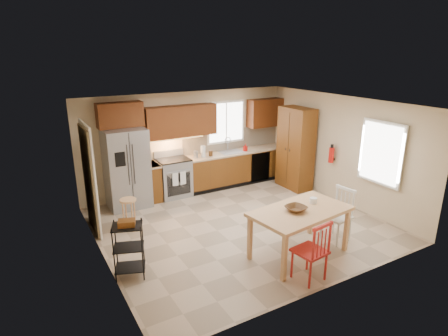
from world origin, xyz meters
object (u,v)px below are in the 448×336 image
range_stove (174,178)px  table_bowl (296,211)px  chair_red (310,250)px  chair_white (337,216)px  pantry (295,148)px  dining_table (299,233)px  table_jar (313,202)px  utility_cart (129,250)px  soap_bottle (245,147)px  refrigerator (127,168)px  bar_stool (129,215)px  fire_extinguisher (331,155)px

range_stove → table_bowl: 3.79m
chair_red → chair_white: bearing=21.1°
pantry → table_bowl: (-2.27, -2.71, -0.19)m
pantry → range_stove: bearing=161.7°
dining_table → table_jar: 0.61m
chair_red → utility_cart: 2.84m
dining_table → utility_cart: 2.89m
table_bowl → range_stove: bearing=100.9°
chair_red → table_bowl: (0.24, 0.65, 0.35)m
soap_bottle → dining_table: soap_bottle is taller
pantry → table_bowl: pantry is taller
soap_bottle → refrigerator: bearing=179.5°
refrigerator → range_stove: 1.24m
chair_white → bar_stool: size_ratio=1.54×
soap_bottle → range_stove: bearing=177.6°
chair_red → range_stove: bearing=89.0°
chair_white → utility_cart: (-3.72, 0.78, -0.04)m
dining_table → table_jar: size_ratio=10.55×
refrigerator → fire_extinguisher: size_ratio=5.06×
pantry → table_bowl: 3.54m
soap_bottle → table_jar: size_ratio=1.16×
chair_red → utility_cart: (-2.42, 1.48, -0.04)m
bar_stool → utility_cart: (-0.46, -1.60, 0.13)m
bar_stool → table_jar: bearing=-61.8°
dining_table → utility_cart: utility_cart is taller
table_bowl → utility_cart: 2.82m
chair_red → chair_white: 1.48m
soap_bottle → bar_stool: soap_bottle is taller
soap_bottle → utility_cart: size_ratio=0.21×
chair_white → table_jar: chair_white is taller
fire_extinguisher → range_stove: bearing=147.4°
refrigerator → fire_extinguisher: (4.33, -1.98, 0.19)m
fire_extinguisher → bar_stool: 4.80m
chair_white → utility_cart: size_ratio=1.10×
table_bowl → pantry: bearing=50.1°
chair_white → refrigerator: bearing=32.0°
table_bowl → chair_white: bearing=2.7°
fire_extinguisher → dining_table: (-2.36, -1.66, -0.68)m
chair_white → utility_cart: 3.80m
fire_extinguisher → utility_cart: fire_extinguisher is taller
pantry → utility_cart: size_ratio=2.26×
table_bowl → bar_stool: bearing=132.3°
soap_bottle → dining_table: 3.85m
pantry → chair_white: bearing=-114.4°
soap_bottle → chair_red: 4.56m
fire_extinguisher → dining_table: 2.96m
range_stove → bar_stool: 1.97m
chair_red → table_jar: bearing=39.0°
chair_white → fire_extinguisher: bearing=-48.3°
table_bowl → table_jar: bearing=12.5°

